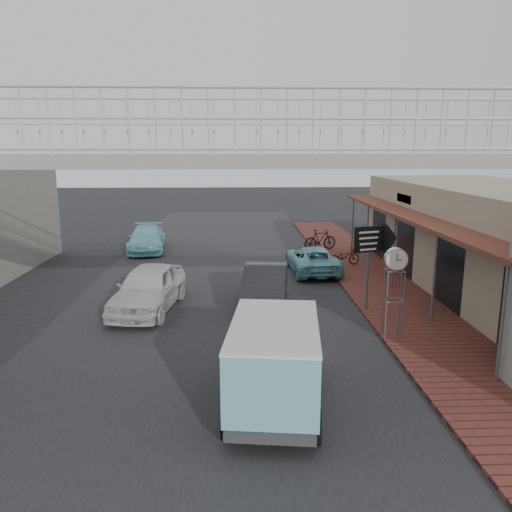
{
  "coord_description": "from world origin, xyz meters",
  "views": [
    {
      "loc": [
        0.91,
        -13.54,
        5.32
      ],
      "look_at": [
        1.52,
        3.0,
        1.8
      ],
      "focal_mm": 35.0,
      "sensor_mm": 36.0,
      "label": 1
    }
  ],
  "objects": [
    {
      "name": "motorcycle_far",
      "position": [
        5.3,
        12.47,
        0.65
      ],
      "size": [
        1.92,
        1.07,
        1.11
      ],
      "primitive_type": "imported",
      "rotation": [
        0.0,
        0.0,
        1.89
      ],
      "color": "black",
      "rests_on": "sidewalk"
    },
    {
      "name": "angkot_far",
      "position": [
        -4.0,
        13.08,
        0.65
      ],
      "size": [
        2.29,
        4.68,
        1.31
      ],
      "primitive_type": "imported",
      "rotation": [
        0.0,
        0.0,
        0.1
      ],
      "color": "#76C4CD",
      "rests_on": "ground"
    },
    {
      "name": "white_hatchback",
      "position": [
        -2.12,
        2.81,
        0.76
      ],
      "size": [
        2.39,
        4.69,
        1.53
      ],
      "primitive_type": "imported",
      "rotation": [
        0.0,
        0.0,
        -0.14
      ],
      "color": "silver",
      "rests_on": "ground"
    },
    {
      "name": "arrow_sign",
      "position": [
        5.88,
        2.58,
        2.44
      ],
      "size": [
        1.75,
        1.17,
        2.89
      ],
      "rotation": [
        0.0,
        0.0,
        0.33
      ],
      "color": "#59595B",
      "rests_on": "sidewalk"
    },
    {
      "name": "motorcycle_near",
      "position": [
        5.82,
        8.81,
        0.5
      ],
      "size": [
        1.62,
        0.93,
        0.8
      ],
      "primitive_type": "imported",
      "rotation": [
        0.0,
        0.0,
        1.85
      ],
      "color": "black",
      "rests_on": "sidewalk"
    },
    {
      "name": "footbridge",
      "position": [
        0.0,
        -4.0,
        3.18
      ],
      "size": [
        16.4,
        2.4,
        6.34
      ],
      "color": "gray",
      "rests_on": "ground"
    },
    {
      "name": "sidewalk",
      "position": [
        6.5,
        3.0,
        0.05
      ],
      "size": [
        3.0,
        40.0,
        0.1
      ],
      "primitive_type": "cube",
      "color": "brown",
      "rests_on": "ground"
    },
    {
      "name": "angkot_van",
      "position": [
        1.65,
        -3.89,
        1.23
      ],
      "size": [
        2.21,
        4.12,
        1.93
      ],
      "rotation": [
        0.0,
        0.0,
        -0.12
      ],
      "color": "black",
      "rests_on": "ground"
    },
    {
      "name": "road_strip",
      "position": [
        0.0,
        0.0,
        0.01
      ],
      "size": [
        10.0,
        60.0,
        0.01
      ],
      "primitive_type": "cube",
      "color": "black",
      "rests_on": "ground"
    },
    {
      "name": "street_clock",
      "position": [
        5.3,
        -0.17,
        2.24
      ],
      "size": [
        0.65,
        0.55,
        2.57
      ],
      "rotation": [
        0.0,
        0.0,
        -0.12
      ],
      "color": "#59595B",
      "rests_on": "sidewalk"
    },
    {
      "name": "ground",
      "position": [
        0.0,
        0.0,
        0.0
      ],
      "size": [
        120.0,
        120.0,
        0.0
      ],
      "primitive_type": "plane",
      "color": "black",
      "rests_on": "ground"
    },
    {
      "name": "dark_sedan",
      "position": [
        1.84,
        3.15,
        0.69
      ],
      "size": [
        1.95,
        4.36,
        1.39
      ],
      "primitive_type": "imported",
      "rotation": [
        0.0,
        0.0,
        -0.12
      ],
      "color": "black",
      "rests_on": "ground"
    },
    {
      "name": "angkot_curb",
      "position": [
        4.2,
        7.89,
        0.58
      ],
      "size": [
        2.13,
        4.29,
        1.17
      ],
      "primitive_type": "imported",
      "rotation": [
        0.0,
        0.0,
        3.19
      ],
      "color": "#70B8C2",
      "rests_on": "ground"
    }
  ]
}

